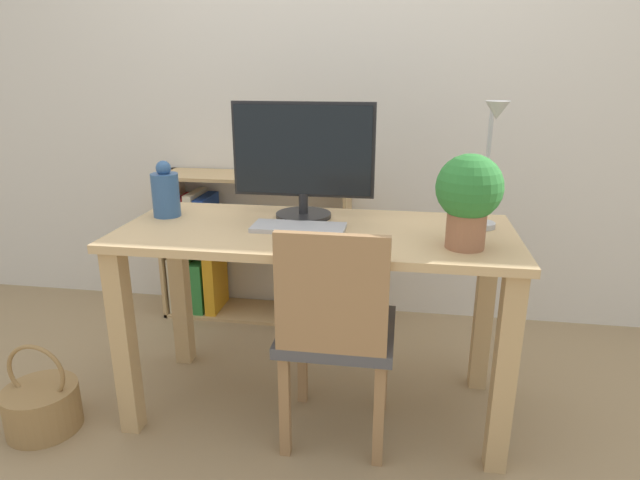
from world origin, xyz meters
TOP-DOWN VIEW (x-y plane):
  - ground_plane at (0.00, 0.00)m, footprint 10.00×10.00m
  - wall_back at (0.00, 0.97)m, footprint 8.00×0.05m
  - desk at (0.00, 0.00)m, footprint 1.43×0.62m
  - monitor at (-0.07, 0.15)m, footprint 0.55×0.22m
  - keyboard at (-0.06, -0.02)m, footprint 0.34×0.14m
  - vase at (-0.61, 0.08)m, footprint 0.11×0.11m
  - desk_lamp at (0.60, 0.06)m, footprint 0.10×0.19m
  - potted_plant at (0.52, -0.13)m, footprint 0.21×0.21m
  - chair at (0.10, -0.20)m, footprint 0.40×0.40m
  - bookshelf at (-0.66, 0.79)m, footprint 1.00×0.28m
  - basket at (-1.00, -0.31)m, footprint 0.27×0.27m

SIDE VIEW (x-z plane):
  - ground_plane at x=0.00m, z-range 0.00..0.00m
  - basket at x=-1.00m, z-range -0.08..0.27m
  - bookshelf at x=-0.66m, z-range -0.03..0.75m
  - chair at x=0.10m, z-range 0.04..0.87m
  - desk at x=0.00m, z-range 0.23..0.98m
  - keyboard at x=-0.06m, z-range 0.75..0.77m
  - vase at x=-0.61m, z-range 0.73..0.96m
  - potted_plant at x=0.52m, z-range 0.77..1.08m
  - monitor at x=-0.07m, z-range 0.77..1.21m
  - desk_lamp at x=0.60m, z-range 0.80..1.26m
  - wall_back at x=0.00m, z-range 0.00..2.60m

